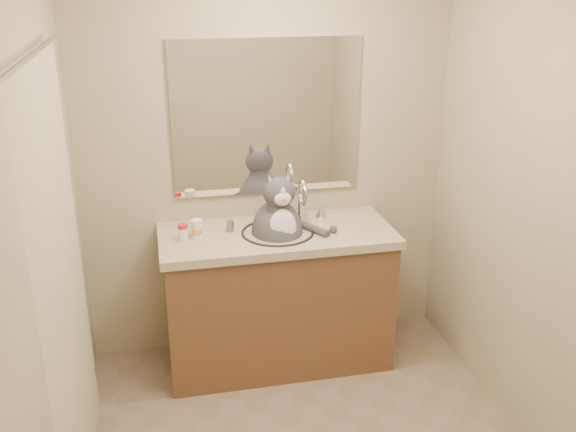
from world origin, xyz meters
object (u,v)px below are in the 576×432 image
object	(u,v)px
cat	(278,228)
grey_canister	(230,226)
pill_bottle_redcap	(183,232)
pill_bottle_orange	(197,229)

from	to	relation	value
cat	grey_canister	bearing A→B (deg)	157.58
cat	pill_bottle_redcap	world-z (taller)	cat
pill_bottle_orange	grey_canister	bearing A→B (deg)	17.25
cat	grey_canister	world-z (taller)	cat
cat	pill_bottle_orange	xyz separation A→B (m)	(-0.45, 0.02, 0.02)
pill_bottle_redcap	grey_canister	bearing A→B (deg)	15.79
cat	pill_bottle_redcap	distance (m)	0.53
pill_bottle_redcap	pill_bottle_orange	size ratio (longest dim) A/B	0.88
pill_bottle_orange	grey_canister	size ratio (longest dim) A/B	1.58
cat	pill_bottle_redcap	xyz separation A→B (m)	(-0.53, 0.01, 0.02)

